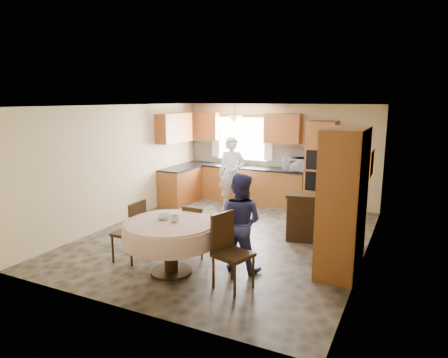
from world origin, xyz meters
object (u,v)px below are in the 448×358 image
Objects in this scene: person_sink at (232,174)px; person_dining at (239,222)px; cupboard at (343,202)px; sideboard at (318,219)px; dining_table at (170,233)px; oven_tower at (321,166)px; chair_left at (132,228)px; chair_right at (229,247)px; chair_back at (195,229)px.

person_sink is 3.45m from person_dining.
person_dining is (-1.42, -0.64, -0.34)m from cupboard.
dining_table is (-1.67, -2.40, 0.22)m from sideboard.
person_dining is at bearing -83.99° from person_sink.
dining_table is (-2.29, -1.23, -0.47)m from cupboard.
cupboard is 1.54× the size of dining_table.
dining_table is 0.82× the size of person_sink.
cupboard reaches higher than sideboard.
person_sink is at bearing 140.69° from cupboard.
chair_left is (-2.04, -4.41, -0.50)m from oven_tower.
person_sink is 1.14× the size of person_dining.
person_sink reaches higher than chair_right.
chair_left is 3.56m from person_sink.
chair_left is at bearing 15.71° from person_dining.
oven_tower is 3.47m from cupboard.
person_dining is (1.56, -3.08, -0.11)m from person_sink.
oven_tower reaches higher than chair_left.
chair_back is 0.58× the size of person_dining.
sideboard is at bearing -136.86° from chair_back.
person_dining is at bearing -155.69° from cupboard.
person_sink is (-0.70, 2.95, 0.38)m from chair_back.
dining_table is 1.06m from person_dining.
person_dining is at bearing 33.83° from dining_table.
oven_tower is 2.10m from person_sink.
chair_right is 0.70× the size of person_dining.
chair_right reaches higher than dining_table.
oven_tower is 1.39× the size of person_dining.
oven_tower is 4.57m from chair_right.
person_sink is at bearing -155.62° from oven_tower.
sideboard is 1.32× the size of chair_back.
chair_back is at bearing 69.52° from chair_right.
dining_table is at bearing 34.03° from person_dining.
chair_right is 4.05m from person_sink.
cupboard reaches higher than chair_left.
chair_right is (-0.69, -2.42, 0.17)m from sideboard.
person_dining is at bearing 168.83° from chair_back.
oven_tower reaches higher than dining_table.
chair_left is at bearing 102.54° from chair_right.
chair_back is at bearing 125.18° from chair_left.
oven_tower is 4.89m from chair_left.
chair_left is 0.58× the size of person_sink.
person_sink reaches higher than person_dining.
oven_tower is at bearing 107.95° from cupboard.
chair_right is at bearing -0.87° from dining_table.
person_dining reaches higher than chair_right.
chair_right is at bearing -93.06° from oven_tower.
person_sink is (-1.66, 3.68, 0.28)m from chair_right.
sideboard is (0.45, -2.13, -0.64)m from oven_tower.
sideboard is 2.71m from person_sink.
person_sink is at bearing 140.25° from sideboard.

